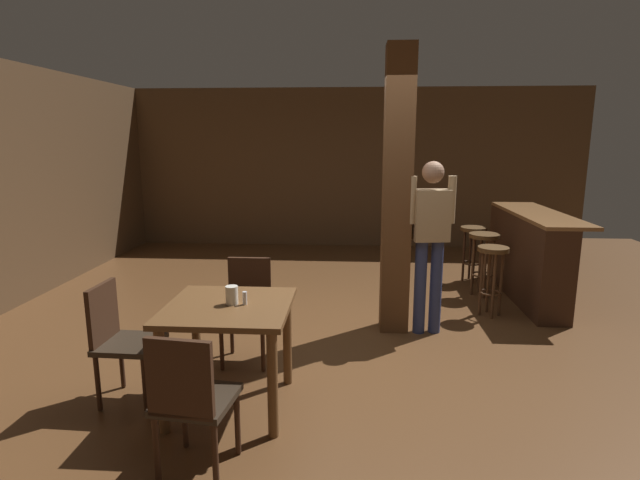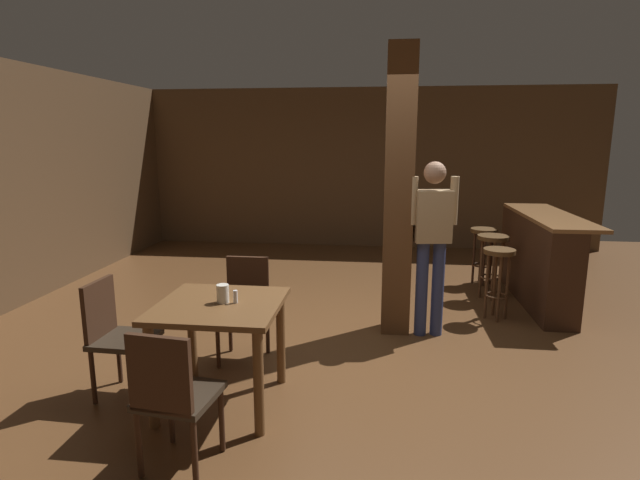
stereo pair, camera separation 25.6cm
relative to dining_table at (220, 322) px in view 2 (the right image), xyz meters
name	(u,v)px [view 2 (the right image)]	position (x,y,z in m)	size (l,w,h in m)	color
ground_plane	(355,343)	(0.92, 1.22, -0.63)	(10.80, 10.80, 0.00)	brown
wall_back	(369,169)	(0.92, 5.72, 0.77)	(8.00, 0.10, 2.80)	brown
pillar	(399,194)	(1.30, 1.61, 0.77)	(0.28, 0.28, 2.80)	brown
dining_table	(220,322)	(0.00, 0.00, 0.00)	(0.87, 0.87, 0.78)	brown
chair_south	(172,393)	(-0.03, -0.80, -0.13)	(0.47, 0.47, 0.89)	#2D2319
chair_north	(245,303)	(-0.04, 0.80, -0.13)	(0.42, 0.42, 0.89)	#2D2319
chair_west	(115,332)	(-0.83, 0.03, -0.13)	(0.43, 0.43, 0.89)	#2D2319
napkin_cup	(223,294)	(0.02, 0.01, 0.21)	(0.09, 0.09, 0.13)	silver
salt_shaker	(235,297)	(0.12, 0.01, 0.19)	(0.03, 0.03, 0.09)	silver
standing_person	(432,236)	(1.63, 1.53, 0.37)	(0.47, 0.25, 1.72)	tan
bar_counter	(537,257)	(3.00, 2.75, -0.09)	(0.56, 2.02, 1.06)	brown
bar_stool_near	(498,268)	(2.40, 2.07, -0.06)	(0.33, 0.33, 0.78)	#4C3319
bar_stool_mid	(492,251)	(2.49, 2.81, -0.04)	(0.37, 0.37, 0.78)	#4C3319
bar_stool_far	(483,243)	(2.51, 3.43, -0.07)	(0.34, 0.34, 0.76)	#4C3319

